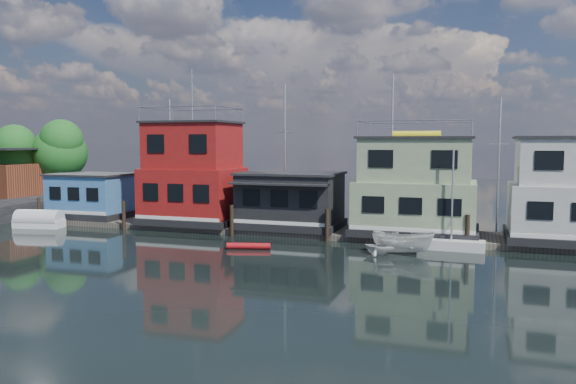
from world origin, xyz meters
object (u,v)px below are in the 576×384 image
(houseboat_red, at_px, (193,175))
(houseboat_dark, at_px, (291,200))
(dinghy_white, at_px, (378,246))
(red_kayak, at_px, (249,246))
(houseboat_green, at_px, (415,188))
(motorboat, at_px, (403,242))
(day_sailer, at_px, (451,244))
(houseboat_blue, at_px, (92,195))
(tarp_runabout, at_px, (39,221))

(houseboat_red, distance_m, houseboat_dark, 8.18)
(dinghy_white, relative_size, red_kayak, 0.72)
(houseboat_dark, xyz_separation_m, dinghy_white, (7.51, -6.03, -1.90))
(houseboat_green, bearing_deg, red_kayak, -143.55)
(red_kayak, bearing_deg, motorboat, -5.62)
(houseboat_green, distance_m, dinghy_white, 6.92)
(day_sailer, bearing_deg, houseboat_red, 173.35)
(houseboat_red, xyz_separation_m, day_sailer, (19.56, -3.14, -3.71))
(houseboat_blue, bearing_deg, dinghy_white, -13.59)
(houseboat_green, xyz_separation_m, motorboat, (-0.14, -5.43, -2.83))
(motorboat, distance_m, dinghy_white, 1.50)
(houseboat_blue, relative_size, houseboat_red, 0.54)
(houseboat_dark, bearing_deg, red_kayak, -93.83)
(red_kayak, bearing_deg, day_sailer, 2.68)
(houseboat_red, xyz_separation_m, motorboat, (16.86, -5.43, -3.38))
(houseboat_dark, relative_size, red_kayak, 2.71)
(houseboat_red, bearing_deg, day_sailer, -9.11)
(houseboat_dark, bearing_deg, day_sailer, -15.10)
(houseboat_dark, height_order, dinghy_white, houseboat_dark)
(motorboat, height_order, red_kayak, motorboat)
(houseboat_blue, distance_m, houseboat_dark, 17.50)
(houseboat_red, height_order, motorboat, houseboat_red)
(motorboat, xyz_separation_m, day_sailer, (2.69, 2.30, -0.33))
(houseboat_red, distance_m, red_kayak, 10.99)
(houseboat_red, xyz_separation_m, red_kayak, (7.53, -6.99, -3.90))
(houseboat_red, relative_size, dinghy_white, 6.02)
(houseboat_dark, height_order, houseboat_green, houseboat_green)
(houseboat_blue, height_order, houseboat_red, houseboat_red)
(houseboat_red, bearing_deg, houseboat_dark, -0.14)
(houseboat_red, relative_size, houseboat_green, 1.41)
(houseboat_green, height_order, red_kayak, houseboat_green)
(day_sailer, relative_size, red_kayak, 2.32)
(houseboat_blue, relative_size, tarp_runabout, 1.63)
(houseboat_dark, distance_m, motorboat, 10.52)
(dinghy_white, xyz_separation_m, tarp_runabout, (-26.85, 1.94, 0.04))
(dinghy_white, bearing_deg, houseboat_dark, 66.56)
(houseboat_red, xyz_separation_m, dinghy_white, (15.51, -6.04, -3.58))
(tarp_runabout, distance_m, red_kayak, 19.10)
(houseboat_blue, distance_m, motorboat, 26.96)
(houseboat_dark, relative_size, dinghy_white, 3.76)
(houseboat_green, bearing_deg, dinghy_white, -103.88)
(houseboat_blue, relative_size, houseboat_dark, 0.86)
(day_sailer, bearing_deg, houseboat_blue, 176.30)
(houseboat_green, bearing_deg, houseboat_blue, -180.00)
(houseboat_blue, height_order, tarp_runabout, houseboat_blue)
(houseboat_blue, xyz_separation_m, houseboat_green, (26.50, 0.00, 1.34))
(houseboat_dark, bearing_deg, dinghy_white, -38.75)
(dinghy_white, xyz_separation_m, red_kayak, (-7.97, -0.95, -0.32))
(houseboat_dark, distance_m, tarp_runabout, 19.86)
(houseboat_dark, bearing_deg, motorboat, -31.42)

